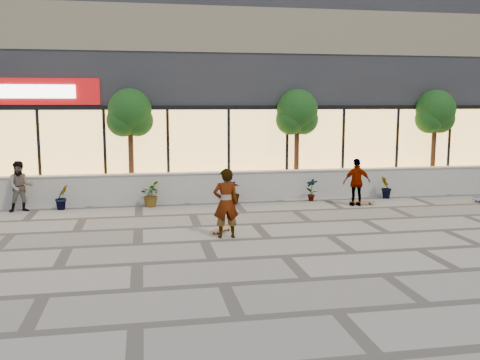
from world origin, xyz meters
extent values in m
plane|color=#A49A8E|center=(0.00, 0.00, 0.00)|extent=(80.00, 80.00, 0.00)
cube|color=silver|center=(0.00, 7.00, 0.50)|extent=(22.00, 0.35, 1.00)
cube|color=#B2AFA8|center=(0.00, 7.00, 1.02)|extent=(22.00, 0.42, 0.04)
cube|color=#27282D|center=(0.00, 12.50, 4.25)|extent=(24.00, 9.00, 8.50)
cube|color=#FFC366|center=(0.00, 7.98, 1.70)|extent=(23.04, 0.05, 3.00)
cube|color=black|center=(0.00, 7.95, 3.25)|extent=(23.04, 0.08, 0.15)
cube|color=#A60B0E|center=(-7.00, 7.93, 3.80)|extent=(5.00, 0.10, 0.90)
cube|color=white|center=(-7.00, 7.86, 3.80)|extent=(3.40, 0.06, 0.45)
cube|color=brown|center=(0.00, 7.98, 6.00)|extent=(21.60, 0.05, 1.60)
imported|color=black|center=(-5.70, 6.45, 0.41)|extent=(0.57, 0.57, 0.81)
imported|color=black|center=(-2.90, 6.45, 0.41)|extent=(0.68, 0.77, 0.81)
imported|color=black|center=(-0.10, 6.45, 0.41)|extent=(0.64, 0.64, 0.81)
imported|color=black|center=(2.70, 6.45, 0.41)|extent=(0.46, 0.35, 0.81)
imported|color=black|center=(5.50, 6.45, 0.41)|extent=(0.55, 0.57, 0.81)
cylinder|color=#4B291B|center=(-3.50, 7.70, 1.62)|extent=(0.18, 0.18, 3.24)
sphere|color=black|center=(-3.50, 7.70, 3.17)|extent=(1.50, 1.50, 1.50)
sphere|color=black|center=(-3.75, 7.65, 2.81)|extent=(1.10, 1.10, 1.10)
sphere|color=black|center=(-3.25, 7.75, 2.81)|extent=(1.10, 1.10, 1.10)
cylinder|color=#4B291B|center=(2.50, 7.70, 1.62)|extent=(0.18, 0.18, 3.24)
sphere|color=black|center=(2.50, 7.70, 3.17)|extent=(1.50, 1.50, 1.50)
sphere|color=black|center=(2.25, 7.65, 2.81)|extent=(1.10, 1.10, 1.10)
sphere|color=black|center=(2.75, 7.75, 2.81)|extent=(1.10, 1.10, 1.10)
cylinder|color=#4B291B|center=(8.00, 7.70, 1.62)|extent=(0.18, 0.18, 3.24)
sphere|color=black|center=(8.00, 7.70, 3.17)|extent=(1.50, 1.50, 1.50)
sphere|color=black|center=(7.75, 7.65, 2.81)|extent=(1.10, 1.10, 1.10)
sphere|color=black|center=(8.25, 7.75, 2.81)|extent=(1.10, 1.10, 1.10)
imported|color=white|center=(-1.04, 1.91, 0.89)|extent=(0.66, 0.43, 1.79)
imported|color=tan|center=(-6.91, 6.30, 0.81)|extent=(0.90, 0.78, 1.61)
imported|color=white|center=(3.91, 5.35, 0.79)|extent=(0.95, 0.42, 1.59)
cube|color=#9E6833|center=(-1.09, 2.47, 0.08)|extent=(0.68, 0.69, 0.02)
cylinder|color=black|center=(-0.97, 2.69, 0.03)|extent=(0.06, 0.06, 0.06)
cylinder|color=black|center=(-0.87, 2.59, 0.03)|extent=(0.06, 0.06, 0.06)
cylinder|color=black|center=(-1.30, 2.35, 0.03)|extent=(0.06, 0.06, 0.06)
cylinder|color=black|center=(-1.20, 2.25, 0.03)|extent=(0.06, 0.06, 0.06)
cube|color=brown|center=(4.19, 5.52, 0.09)|extent=(0.89, 0.40, 0.02)
cylinder|color=black|center=(4.46, 5.54, 0.03)|extent=(0.07, 0.05, 0.06)
cylinder|color=black|center=(4.43, 5.39, 0.03)|extent=(0.07, 0.05, 0.06)
cylinder|color=black|center=(3.95, 5.65, 0.03)|extent=(0.07, 0.05, 0.06)
cylinder|color=black|center=(3.91, 5.50, 0.03)|extent=(0.07, 0.05, 0.06)
cylinder|color=black|center=(8.30, 5.26, 0.03)|extent=(0.07, 0.05, 0.06)
cylinder|color=black|center=(8.35, 5.11, 0.03)|extent=(0.07, 0.05, 0.06)
camera|label=1|loc=(-3.08, -11.27, 3.42)|focal=40.00mm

